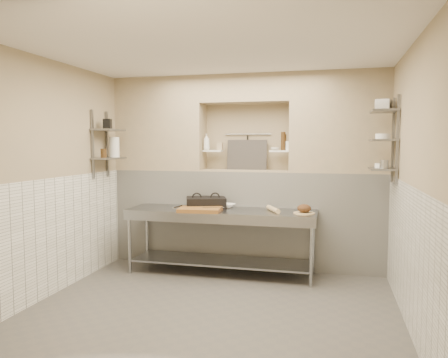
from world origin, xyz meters
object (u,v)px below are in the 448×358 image
(rolling_pin, at_px, (273,209))
(jug_left, at_px, (114,147))
(prep_table, at_px, (221,228))
(bread_loaf, at_px, (304,208))
(bowl_alcove, at_px, (275,149))
(mixing_bowl, at_px, (226,206))
(bottle_soap, at_px, (207,142))
(panini_press, at_px, (206,203))
(cutting_board, at_px, (200,210))

(rolling_pin, bearing_deg, jug_left, 179.61)
(prep_table, distance_m, bread_loaf, 1.18)
(rolling_pin, bearing_deg, bowl_alcove, 95.38)
(mixing_bowl, bearing_deg, bowl_alcove, 26.52)
(bread_loaf, height_order, bottle_soap, bottle_soap)
(prep_table, relative_size, panini_press, 4.01)
(cutting_board, xyz_separation_m, mixing_bowl, (0.26, 0.42, 0.00))
(mixing_bowl, bearing_deg, jug_left, -173.73)
(cutting_board, bearing_deg, bowl_alcove, 39.09)
(cutting_board, bearing_deg, bottle_soap, 99.20)
(bread_loaf, height_order, bowl_alcove, bowl_alcove)
(bottle_soap, xyz_separation_m, bowl_alcove, (1.02, 0.01, -0.10))
(panini_press, distance_m, mixing_bowl, 0.29)
(bottle_soap, height_order, bowl_alcove, bottle_soap)
(panini_press, distance_m, bowl_alcove, 1.26)
(mixing_bowl, bearing_deg, rolling_pin, -15.82)
(prep_table, xyz_separation_m, mixing_bowl, (0.03, 0.21, 0.29))
(mixing_bowl, distance_m, rolling_pin, 0.72)
(bowl_alcove, bearing_deg, mixing_bowl, -153.48)
(mixing_bowl, bearing_deg, prep_table, -98.12)
(rolling_pin, distance_m, bottle_soap, 1.49)
(cutting_board, distance_m, mixing_bowl, 0.49)
(panini_press, bearing_deg, rolling_pin, -26.92)
(cutting_board, bearing_deg, mixing_bowl, 57.55)
(panini_press, height_order, jug_left, jug_left)
(bread_loaf, height_order, jug_left, jug_left)
(prep_table, bearing_deg, mixing_bowl, 81.88)
(mixing_bowl, relative_size, bottle_soap, 0.97)
(bowl_alcove, relative_size, jug_left, 0.44)
(bread_loaf, distance_m, bowl_alcove, 1.07)
(cutting_board, distance_m, bread_loaf, 1.38)
(panini_press, distance_m, bottle_soap, 0.94)
(panini_press, height_order, bottle_soap, bottle_soap)
(prep_table, bearing_deg, cutting_board, -138.67)
(cutting_board, bearing_deg, panini_press, 92.97)
(mixing_bowl, xyz_separation_m, bread_loaf, (1.10, -0.27, 0.04))
(mixing_bowl, distance_m, bottle_soap, 1.03)
(bowl_alcove, distance_m, jug_left, 2.33)
(panini_press, relative_size, mixing_bowl, 2.73)
(prep_table, distance_m, mixing_bowl, 0.36)
(prep_table, height_order, rolling_pin, rolling_pin)
(mixing_bowl, bearing_deg, cutting_board, -122.45)
(prep_table, height_order, bottle_soap, bottle_soap)
(jug_left, bearing_deg, bowl_alcove, 12.38)
(cutting_board, relative_size, bottle_soap, 2.28)
(mixing_bowl, xyz_separation_m, bottle_soap, (-0.38, 0.31, 0.91))
(prep_table, bearing_deg, bottle_soap, 124.21)
(cutting_board, xyz_separation_m, bread_loaf, (1.37, 0.15, 0.04))
(cutting_board, xyz_separation_m, bowl_alcove, (0.91, 0.74, 0.81))
(jug_left, bearing_deg, cutting_board, -9.76)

